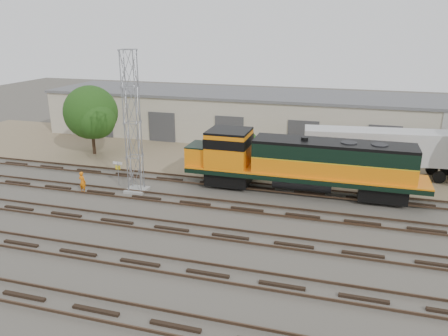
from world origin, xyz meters
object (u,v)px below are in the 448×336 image
(semi_trailer, at_px, (386,148))
(signal_tower, at_px, (133,126))
(worker, at_px, (82,182))
(locomotive, at_px, (299,162))

(semi_trailer, bearing_deg, signal_tower, -160.19)
(worker, bearing_deg, locomotive, -153.71)
(locomotive, bearing_deg, signal_tower, -165.25)
(locomotive, xyz_separation_m, signal_tower, (-12.49, -3.29, 2.83))
(locomotive, bearing_deg, worker, -163.97)
(signal_tower, relative_size, worker, 6.37)
(signal_tower, distance_m, semi_trailer, 21.68)
(locomotive, relative_size, semi_trailer, 1.37)
(semi_trailer, bearing_deg, worker, -161.26)
(signal_tower, xyz_separation_m, semi_trailer, (19.25, 9.58, -2.79))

